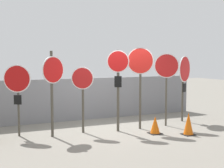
{
  "coord_description": "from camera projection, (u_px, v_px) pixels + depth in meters",
  "views": [
    {
      "loc": [
        -3.88,
        -8.76,
        2.2
      ],
      "look_at": [
        0.05,
        0.0,
        1.42
      ],
      "focal_mm": 50.0,
      "sensor_mm": 36.0,
      "label": 1
    }
  ],
  "objects": [
    {
      "name": "stop_sign_0",
      "position": [
        17.0,
        84.0,
        8.72
      ],
      "size": [
        0.7,
        0.39,
        2.03
      ],
      "rotation": [
        0.0,
        0.0,
        -0.49
      ],
      "color": "#474238",
      "rests_on": "ground"
    },
    {
      "name": "stop_sign_5",
      "position": [
        166.0,
        72.0,
        10.07
      ],
      "size": [
        0.68,
        0.45,
        2.37
      ],
      "rotation": [
        0.0,
        0.0,
        -0.57
      ],
      "color": "#474238",
      "rests_on": "ground"
    },
    {
      "name": "stop_sign_3",
      "position": [
        118.0,
        75.0,
        9.31
      ],
      "size": [
        0.6,
        0.32,
        2.46
      ],
      "rotation": [
        0.0,
        0.0,
        -0.47
      ],
      "color": "#474238",
      "rests_on": "ground"
    },
    {
      "name": "traffic_cone_0",
      "position": [
        188.0,
        124.0,
        9.0
      ],
      "size": [
        0.34,
        0.34,
        0.65
      ],
      "color": "black",
      "rests_on": "ground"
    },
    {
      "name": "stop_sign_2",
      "position": [
        83.0,
        86.0,
        9.15
      ],
      "size": [
        0.59,
        0.33,
        1.96
      ],
      "rotation": [
        0.0,
        0.0,
        -0.49
      ],
      "color": "#474238",
      "rests_on": "ground"
    },
    {
      "name": "traffic_cone_1",
      "position": [
        155.0,
        125.0,
        9.14
      ],
      "size": [
        0.35,
        0.35,
        0.53
      ],
      "color": "black",
      "rests_on": "ground"
    },
    {
      "name": "stop_sign_4",
      "position": [
        140.0,
        70.0,
        9.62
      ],
      "size": [
        0.7,
        0.47,
        2.55
      ],
      "rotation": [
        0.0,
        0.0,
        -0.58
      ],
      "color": "#474238",
      "rests_on": "ground"
    },
    {
      "name": "stop_sign_6",
      "position": [
        184.0,
        75.0,
        10.84
      ],
      "size": [
        0.79,
        0.49,
        2.29
      ],
      "rotation": [
        0.0,
        0.0,
        0.55
      ],
      "color": "#474238",
      "rests_on": "ground"
    },
    {
      "name": "fence_back",
      "position": [
        90.0,
        99.0,
        11.33
      ],
      "size": [
        8.52,
        0.12,
        1.5
      ],
      "color": "slate",
      "rests_on": "ground"
    },
    {
      "name": "stop_sign_1",
      "position": [
        53.0,
        79.0,
        8.65
      ],
      "size": [
        0.68,
        0.37,
        2.42
      ],
      "rotation": [
        0.0,
        0.0,
        0.48
      ],
      "color": "#474238",
      "rests_on": "ground"
    },
    {
      "name": "ground_plane",
      "position": [
        110.0,
        129.0,
        9.73
      ],
      "size": [
        40.0,
        40.0,
        0.0
      ],
      "primitive_type": "plane",
      "color": "gray"
    }
  ]
}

